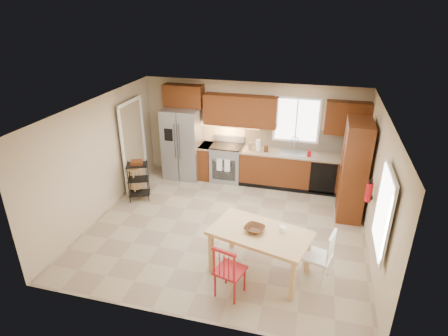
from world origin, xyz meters
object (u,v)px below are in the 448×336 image
Objects in this scene: soap_bottle at (309,152)px; pantry at (354,170)px; bar_stool at (136,181)px; utility_cart at (139,181)px; refrigerator at (183,143)px; table_bowl at (254,231)px; range_stove at (227,163)px; table_jar at (283,230)px; fire_extinguisher at (369,192)px; dining_table at (259,252)px; chair_red at (230,269)px; chair_white at (318,255)px.

soap_bottle is 1.31m from pantry.
utility_cart is at bearing -37.23° from bar_stool.
table_bowl is at bearing -53.04° from refrigerator.
range_stove is 2.32m from bar_stool.
table_jar is 4.13m from bar_stool.
range_stove is 3.83m from fire_extinguisher.
table_bowl is 3.79m from bar_stool.
soap_bottle is at bearing -2.40° from range_stove.
table_bowl is at bearing -124.93° from pantry.
soap_bottle is 0.21× the size of utility_cart.
dining_table is 3.63m from utility_cart.
fire_extinguisher is 2.52× the size of table_jar.
chair_red is (-2.10, -1.97, -0.63)m from fire_extinguisher.
pantry is 2.91m from dining_table.
utility_cart is at bearing -158.90° from soap_bottle.
soap_bottle is at bearing 77.85° from table_bowl.
table_bowl is (-0.10, 0.00, 0.40)m from dining_table.
fire_extinguisher is (4.33, -1.98, 0.19)m from refrigerator.
range_stove reaches higher than table_jar.
fire_extinguisher is 0.38× the size of chair_white.
fire_extinguisher is (3.18, -2.04, 0.64)m from range_stove.
table_bowl is 0.44× the size of bar_stool.
soap_bottle is at bearing 85.51° from table_jar.
dining_table is (-1.55, -2.37, -0.66)m from pantry.
refrigerator is 4.21m from dining_table.
refrigerator reaches higher than chair_white.
fire_extinguisher is at bearing 57.92° from chair_red.
fire_extinguisher is at bearing 35.39° from table_bowl.
bar_stool is at bearing 163.85° from dining_table.
dining_table is (1.43, -3.35, -0.07)m from range_stove.
range_stove is 0.97× the size of chair_white.
dining_table is (-1.75, -1.32, -0.71)m from fire_extinguisher.
refrigerator is 1.92× the size of chair_red.
utility_cart is at bearing 174.09° from fire_extinguisher.
utility_cart is (-4.09, 1.77, -0.01)m from chair_white.
refrigerator is at bearing 62.26° from chair_white.
fire_extinguisher is 5.15m from bar_stool.
range_stove reaches higher than bar_stool.
soap_bottle reaches higher than chair_white.
range_stove is at bearing 161.71° from pantry.
range_stove is 2.10m from soap_bottle.
chair_red is at bearing -136.91° from fire_extinguisher.
chair_white is at bearing -54.24° from range_stove.
refrigerator is 1.59m from bar_stool.
refrigerator is 1.24m from range_stove.
chair_white is at bearing -104.57° from pantry.
fire_extinguisher is 0.22× the size of dining_table.
range_stove is 0.99× the size of utility_cart.
table_bowl is at bearing 83.87° from chair_red.
chair_red is 3.73m from utility_cart.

